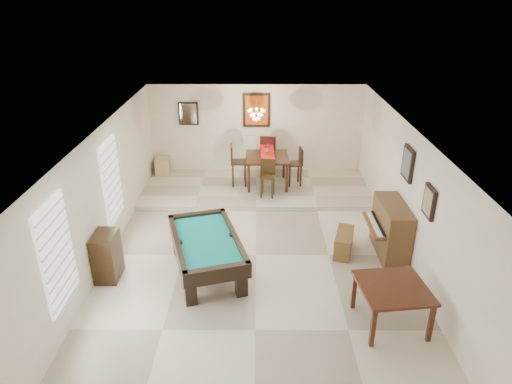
{
  "coord_description": "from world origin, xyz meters",
  "views": [
    {
      "loc": [
        0.03,
        -8.01,
        5.06
      ],
      "look_at": [
        0.0,
        0.6,
        1.15
      ],
      "focal_mm": 32.0,
      "sensor_mm": 36.0,
      "label": 1
    }
  ],
  "objects_px": {
    "upright_piano": "(384,229)",
    "pool_table": "(207,256)",
    "dining_chair_north": "(268,154)",
    "dining_table": "(267,168)",
    "piano_bench": "(344,243)",
    "apothecary_chest": "(107,256)",
    "dining_chair_west": "(239,165)",
    "square_table": "(391,305)",
    "flower_vase": "(267,148)",
    "dining_chair_east": "(294,167)",
    "dining_chair_south": "(268,179)",
    "corner_bench": "(162,166)",
    "chandelier": "(256,111)"
  },
  "relations": [
    {
      "from": "upright_piano",
      "to": "pool_table",
      "type": "bearing_deg",
      "value": -168.79
    },
    {
      "from": "pool_table",
      "to": "dining_chair_north",
      "type": "height_order",
      "value": "dining_chair_north"
    },
    {
      "from": "dining_table",
      "to": "piano_bench",
      "type": "bearing_deg",
      "value": -64.84
    },
    {
      "from": "upright_piano",
      "to": "dining_chair_north",
      "type": "relative_size",
      "value": 1.14
    },
    {
      "from": "apothecary_chest",
      "to": "dining_chair_west",
      "type": "bearing_deg",
      "value": 60.95
    },
    {
      "from": "square_table",
      "to": "dining_table",
      "type": "xyz_separation_m",
      "value": [
        -1.9,
        5.44,
        0.22
      ]
    },
    {
      "from": "pool_table",
      "to": "dining_chair_north",
      "type": "xyz_separation_m",
      "value": [
        1.26,
        4.77,
        0.35
      ]
    },
    {
      "from": "flower_vase",
      "to": "dining_chair_east",
      "type": "relative_size",
      "value": 0.21
    },
    {
      "from": "apothecary_chest",
      "to": "dining_chair_east",
      "type": "height_order",
      "value": "dining_chair_east"
    },
    {
      "from": "square_table",
      "to": "dining_chair_south",
      "type": "height_order",
      "value": "dining_chair_south"
    },
    {
      "from": "pool_table",
      "to": "square_table",
      "type": "relative_size",
      "value": 2.05
    },
    {
      "from": "dining_table",
      "to": "dining_chair_north",
      "type": "xyz_separation_m",
      "value": [
        0.04,
        0.8,
        0.12
      ]
    },
    {
      "from": "upright_piano",
      "to": "corner_bench",
      "type": "height_order",
      "value": "upright_piano"
    },
    {
      "from": "apothecary_chest",
      "to": "dining_table",
      "type": "relative_size",
      "value": 0.82
    },
    {
      "from": "piano_bench",
      "to": "flower_vase",
      "type": "bearing_deg",
      "value": 115.16
    },
    {
      "from": "apothecary_chest",
      "to": "dining_chair_east",
      "type": "relative_size",
      "value": 0.91
    },
    {
      "from": "apothecary_chest",
      "to": "chandelier",
      "type": "bearing_deg",
      "value": 55.16
    },
    {
      "from": "apothecary_chest",
      "to": "corner_bench",
      "type": "xyz_separation_m",
      "value": [
        0.08,
        4.96,
        -0.12
      ]
    },
    {
      "from": "pool_table",
      "to": "square_table",
      "type": "xyz_separation_m",
      "value": [
        3.11,
        -1.46,
        0.0
      ]
    },
    {
      "from": "piano_bench",
      "to": "upright_piano",
      "type": "bearing_deg",
      "value": -1.85
    },
    {
      "from": "piano_bench",
      "to": "corner_bench",
      "type": "height_order",
      "value": "corner_bench"
    },
    {
      "from": "pool_table",
      "to": "dining_chair_east",
      "type": "distance_m",
      "value": 4.46
    },
    {
      "from": "dining_table",
      "to": "dining_chair_south",
      "type": "bearing_deg",
      "value": -90.0
    },
    {
      "from": "dining_table",
      "to": "dining_chair_north",
      "type": "bearing_deg",
      "value": 86.77
    },
    {
      "from": "dining_chair_north",
      "to": "dining_chair_east",
      "type": "xyz_separation_m",
      "value": [
        0.69,
        -0.77,
        -0.07
      ]
    },
    {
      "from": "pool_table",
      "to": "corner_bench",
      "type": "height_order",
      "value": "pool_table"
    },
    {
      "from": "dining_chair_west",
      "to": "corner_bench",
      "type": "bearing_deg",
      "value": 66.51
    },
    {
      "from": "corner_bench",
      "to": "chandelier",
      "type": "height_order",
      "value": "chandelier"
    },
    {
      "from": "pool_table",
      "to": "flower_vase",
      "type": "relative_size",
      "value": 10.19
    },
    {
      "from": "upright_piano",
      "to": "flower_vase",
      "type": "bearing_deg",
      "value": 125.33
    },
    {
      "from": "apothecary_chest",
      "to": "dining_chair_south",
      "type": "xyz_separation_m",
      "value": [
        3.06,
        3.42,
        0.14
      ]
    },
    {
      "from": "square_table",
      "to": "piano_bench",
      "type": "distance_m",
      "value": 2.22
    },
    {
      "from": "square_table",
      "to": "dining_chair_north",
      "type": "relative_size",
      "value": 0.9
    },
    {
      "from": "flower_vase",
      "to": "dining_chair_west",
      "type": "xyz_separation_m",
      "value": [
        -0.75,
        0.0,
        -0.48
      ]
    },
    {
      "from": "upright_piano",
      "to": "dining_chair_north",
      "type": "height_order",
      "value": "dining_chair_north"
    },
    {
      "from": "pool_table",
      "to": "corner_bench",
      "type": "xyz_separation_m",
      "value": [
        -1.77,
        4.79,
        -0.02
      ]
    },
    {
      "from": "dining_table",
      "to": "dining_chair_north",
      "type": "distance_m",
      "value": 0.81
    },
    {
      "from": "pool_table",
      "to": "piano_bench",
      "type": "distance_m",
      "value": 2.84
    },
    {
      "from": "dining_table",
      "to": "dining_chair_east",
      "type": "height_order",
      "value": "dining_chair_east"
    },
    {
      "from": "piano_bench",
      "to": "dining_table",
      "type": "xyz_separation_m",
      "value": [
        -1.53,
        3.25,
        0.36
      ]
    },
    {
      "from": "pool_table",
      "to": "upright_piano",
      "type": "relative_size",
      "value": 1.62
    },
    {
      "from": "square_table",
      "to": "chandelier",
      "type": "bearing_deg",
      "value": 112.51
    },
    {
      "from": "square_table",
      "to": "dining_chair_east",
      "type": "bearing_deg",
      "value": 102.08
    },
    {
      "from": "piano_bench",
      "to": "apothecary_chest",
      "type": "bearing_deg",
      "value": -168.9
    },
    {
      "from": "square_table",
      "to": "dining_table",
      "type": "relative_size",
      "value": 0.94
    },
    {
      "from": "piano_bench",
      "to": "pool_table",
      "type": "bearing_deg",
      "value": -165.15
    },
    {
      "from": "dining_chair_south",
      "to": "dining_chair_west",
      "type": "xyz_separation_m",
      "value": [
        -0.75,
        0.73,
        0.08
      ]
    },
    {
      "from": "dining_table",
      "to": "dining_chair_north",
      "type": "relative_size",
      "value": 0.96
    },
    {
      "from": "dining_chair_east",
      "to": "chandelier",
      "type": "distance_m",
      "value": 1.88
    },
    {
      "from": "dining_chair_north",
      "to": "corner_bench",
      "type": "relative_size",
      "value": 2.4
    }
  ]
}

